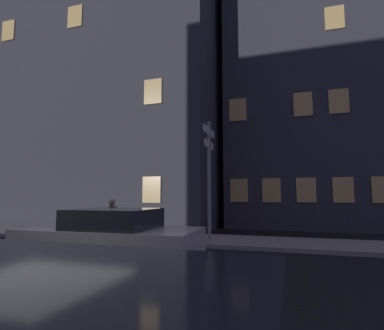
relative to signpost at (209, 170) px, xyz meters
name	(u,v)px	position (x,y,z in m)	size (l,w,h in m)	color
ground_plane	(31,306)	(-1.27, -6.31, -2.62)	(80.00, 80.00, 0.00)	black
sidewalk_kerb	(183,239)	(-1.27, 0.90, -2.55)	(40.00, 2.61, 0.14)	gray
signpost	(209,170)	(0.00, 0.00, 0.00)	(0.12, 1.51, 4.20)	gray
car_side_parked	(110,240)	(-1.11, -4.38, -1.85)	(4.02, 2.03, 1.44)	beige
cyclist	(113,225)	(-2.99, -1.29, -1.87)	(1.81, 0.38, 1.61)	black
building_left_block	(119,95)	(-7.97, 7.05, 5.82)	(13.86, 9.17, 16.89)	#383842
building_right_block	(298,62)	(3.44, 9.08, 7.43)	(8.16, 7.14, 20.10)	#383842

